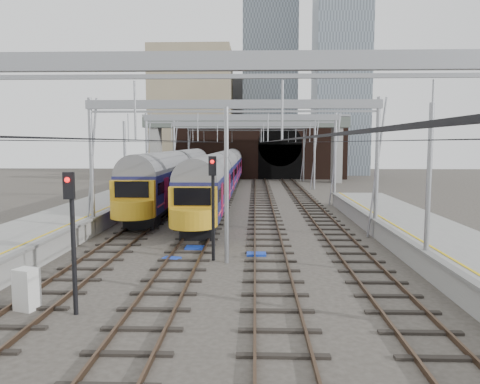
{
  "coord_description": "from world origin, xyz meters",
  "views": [
    {
      "loc": [
        1.27,
        -18.77,
        5.42
      ],
      "look_at": [
        0.35,
        9.96,
        2.4
      ],
      "focal_mm": 35.0,
      "sensor_mm": 36.0,
      "label": 1
    }
  ],
  "objects_px": {
    "train_second": "(177,175)",
    "train_main": "(227,169)",
    "signal_near_left": "(72,225)",
    "signal_near_centre": "(213,195)",
    "relay_cabinet": "(27,289)"
  },
  "relations": [
    {
      "from": "train_second",
      "to": "signal_near_left",
      "type": "bearing_deg",
      "value": -86.85
    },
    {
      "from": "train_main",
      "to": "signal_near_centre",
      "type": "relative_size",
      "value": 12.65
    },
    {
      "from": "signal_near_centre",
      "to": "signal_near_left",
      "type": "bearing_deg",
      "value": -115.13
    },
    {
      "from": "train_second",
      "to": "train_main",
      "type": "bearing_deg",
      "value": 71.05
    },
    {
      "from": "train_main",
      "to": "train_second",
      "type": "xyz_separation_m",
      "value": [
        -4.0,
        -11.65,
        0.06
      ]
    },
    {
      "from": "relay_cabinet",
      "to": "train_second",
      "type": "bearing_deg",
      "value": 108.76
    },
    {
      "from": "relay_cabinet",
      "to": "train_main",
      "type": "bearing_deg",
      "value": 103.16
    },
    {
      "from": "train_second",
      "to": "signal_near_centre",
      "type": "bearing_deg",
      "value": -76.29
    },
    {
      "from": "signal_near_centre",
      "to": "train_second",
      "type": "bearing_deg",
      "value": 106.81
    },
    {
      "from": "train_second",
      "to": "relay_cabinet",
      "type": "bearing_deg",
      "value": -90.31
    },
    {
      "from": "signal_near_left",
      "to": "relay_cabinet",
      "type": "bearing_deg",
      "value": 158.96
    },
    {
      "from": "train_main",
      "to": "train_second",
      "type": "relative_size",
      "value": 1.92
    },
    {
      "from": "signal_near_left",
      "to": "signal_near_centre",
      "type": "relative_size",
      "value": 0.94
    },
    {
      "from": "train_second",
      "to": "signal_near_left",
      "type": "distance_m",
      "value": 29.01
    },
    {
      "from": "train_main",
      "to": "train_second",
      "type": "bearing_deg",
      "value": -108.95
    }
  ]
}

